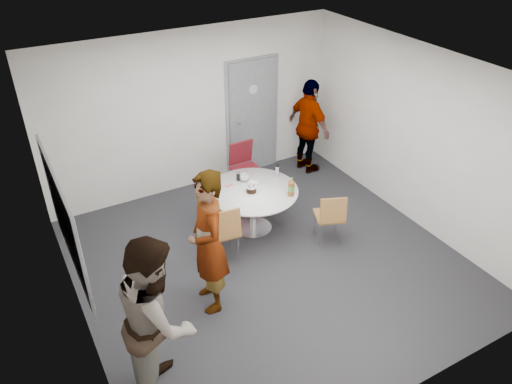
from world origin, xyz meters
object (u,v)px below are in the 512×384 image
chair_far (244,163)px  chair_near_left (224,229)px  chair_near_right (331,215)px  person_left (158,318)px  table (254,195)px  person_right (309,127)px  person_main (208,243)px  whiteboard (64,220)px  door (252,117)px

chair_far → chair_near_left: bearing=52.1°
chair_near_right → person_left: bearing=-136.4°
table → person_right: bearing=33.3°
person_main → person_left: 1.27m
whiteboard → person_main: 1.60m
table → person_left: (-2.17, -1.99, 0.36)m
person_right → whiteboard: bearing=106.0°
chair_near_left → whiteboard: bearing=-169.8°
door → person_right: size_ratio=1.23×
door → person_main: bearing=-127.3°
chair_near_right → person_right: 2.24m
table → person_main: person_main is taller
whiteboard → chair_near_right: 3.59m
chair_near_left → person_left: 2.11m
person_right → person_left: bearing=123.1°
whiteboard → chair_far: 3.55m
whiteboard → chair_near_left: bearing=3.8°
chair_near_left → chair_near_right: bearing=-7.2°
person_main → person_right: (2.98, 2.26, -0.08)m
door → chair_near_left: (-1.63, -2.15, -0.47)m
door → whiteboard: bearing=-147.3°
door → person_main: (-2.13, -2.79, -0.08)m
chair_near_right → person_left: person_left is taller
chair_near_left → person_left: (-1.42, -1.51, 0.41)m
table → person_right: person_right is taller
chair_near_right → person_main: size_ratio=0.44×
chair_near_right → chair_far: size_ratio=0.90×
table → chair_far: 1.06m
chair_far → person_main: bearing=51.7°
chair_near_left → person_right: person_right is taller
chair_far → person_right: bearing=-175.2°
table → chair_near_left: bearing=-147.0°
chair_near_left → person_right: 2.98m
whiteboard → table: (2.68, 0.61, -0.85)m
chair_near_left → person_left: bearing=-127.0°
person_main → person_right: person_main is taller
person_left → whiteboard: bearing=40.7°
whiteboard → person_main: (1.43, -0.51, -0.51)m
door → whiteboard: (-3.56, -2.28, 0.42)m
door → person_right: (0.85, -0.53, -0.17)m
table → chair_near_left: size_ratio=1.48×
chair_near_left → chair_near_right: (1.52, -0.37, -0.05)m
person_main → person_right: size_ratio=1.09×
chair_far → person_left: size_ratio=0.48×
whiteboard → chair_near_left: 2.13m
person_right → door: bearing=52.3°
person_right → chair_near_left: bearing=117.5°
chair_near_right → person_right: size_ratio=0.48×
door → person_right: door is taller
chair_near_left → chair_near_right: chair_near_left is taller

